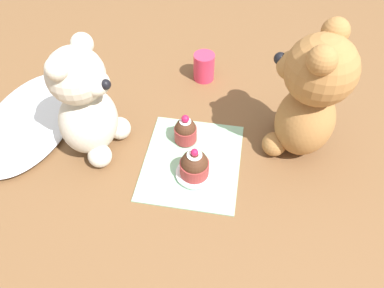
{
  "coord_description": "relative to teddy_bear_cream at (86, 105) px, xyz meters",
  "views": [
    {
      "loc": [
        -0.47,
        -0.08,
        0.6
      ],
      "look_at": [
        0.0,
        0.0,
        0.06
      ],
      "focal_mm": 35.0,
      "sensor_mm": 36.0,
      "label": 1
    }
  ],
  "objects": [
    {
      "name": "teddy_bear_cream",
      "position": [
        0.0,
        0.0,
        0.0
      ],
      "size": [
        0.14,
        0.14,
        0.25
      ],
      "rotation": [
        0.0,
        0.0,
        -0.21
      ],
      "color": "beige",
      "rests_on": "ground_plane"
    },
    {
      "name": "teddy_bear_tan",
      "position": [
        0.07,
        -0.42,
        0.02
      ],
      "size": [
        0.16,
        0.16,
        0.27
      ],
      "rotation": [
        0.0,
        0.0,
        2.83
      ],
      "color": "#A3703D",
      "rests_on": "ground_plane"
    },
    {
      "name": "cupcake_near_tan_bear",
      "position": [
        -0.05,
        -0.22,
        -0.08
      ],
      "size": [
        0.06,
        0.06,
        0.07
      ],
      "color": "#993333",
      "rests_on": "saucer_plate"
    },
    {
      "name": "ground_plane",
      "position": [
        -0.01,
        -0.21,
        -0.11
      ],
      "size": [
        4.0,
        4.0,
        0.0
      ],
      "primitive_type": "plane",
      "color": "brown"
    },
    {
      "name": "knitted_placemat",
      "position": [
        -0.01,
        -0.21,
        -0.11
      ],
      "size": [
        0.23,
        0.19,
        0.01
      ],
      "primitive_type": "cube",
      "color": "#8EBC99",
      "rests_on": "ground_plane"
    },
    {
      "name": "tulle_cloth",
      "position": [
        0.03,
        0.16,
        -0.1
      ],
      "size": [
        0.33,
        0.19,
        0.03
      ],
      "primitive_type": "ellipsoid",
      "color": "silver",
      "rests_on": "ground_plane"
    },
    {
      "name": "saucer_plate",
      "position": [
        -0.05,
        -0.22,
        -0.11
      ],
      "size": [
        0.07,
        0.07,
        0.01
      ],
      "primitive_type": "cylinder",
      "color": "silver",
      "rests_on": "knitted_placemat"
    },
    {
      "name": "juice_glass",
      "position": [
        0.26,
        -0.19,
        -0.08
      ],
      "size": [
        0.05,
        0.05,
        0.07
      ],
      "primitive_type": "cylinder",
      "color": "#DB3356",
      "rests_on": "ground_plane"
    },
    {
      "name": "cupcake_near_cream_bear",
      "position": [
        0.04,
        -0.18,
        -0.08
      ],
      "size": [
        0.05,
        0.05,
        0.07
      ],
      "color": "#993333",
      "rests_on": "knitted_placemat"
    }
  ]
}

